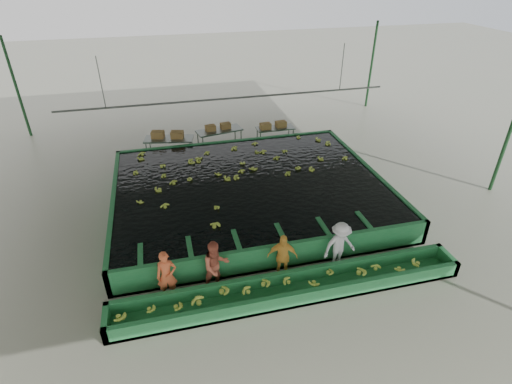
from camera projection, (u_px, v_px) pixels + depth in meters
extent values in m
plane|color=gray|center=(259.00, 223.00, 14.20)|extent=(80.00, 80.00, 0.00)
cube|color=gray|center=(260.00, 83.00, 11.64)|extent=(20.00, 22.00, 0.04)
cube|color=black|center=(250.00, 182.00, 15.02)|extent=(9.70, 7.70, 0.00)
cylinder|color=#59605B|center=(230.00, 98.00, 16.83)|extent=(0.08, 0.08, 14.00)
cylinder|color=#59605B|center=(101.00, 83.00, 15.27)|extent=(0.04, 0.04, 2.00)
cylinder|color=#59605B|center=(342.00, 67.00, 17.36)|extent=(0.04, 0.04, 2.00)
imported|color=#E86134|center=(167.00, 276.00, 10.79)|extent=(0.56, 0.37, 1.52)
imported|color=#BB583F|center=(216.00, 266.00, 11.05)|extent=(0.90, 0.77, 1.61)
imported|color=#F1B03E|center=(282.00, 257.00, 11.48)|extent=(0.95, 0.58, 1.50)
imported|color=silver|center=(340.00, 246.00, 11.83)|extent=(1.08, 0.69, 1.59)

